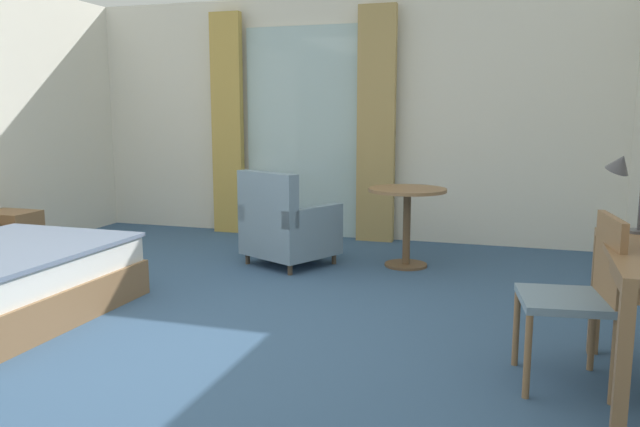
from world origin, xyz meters
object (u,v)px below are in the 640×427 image
(nightstand, at_px, (11,237))
(desk_lamp, at_px, (624,174))
(desk_chair, at_px, (582,290))
(armchair_by_window, at_px, (286,228))
(round_cafe_table, at_px, (407,208))

(nightstand, xyz_separation_m, desk_lamp, (5.17, -0.85, 0.83))
(desk_chair, height_order, armchair_by_window, desk_chair)
(armchair_by_window, height_order, round_cafe_table, armchair_by_window)
(nightstand, distance_m, armchair_by_window, 2.66)
(nightstand, relative_size, armchair_by_window, 0.52)
(desk_chair, bearing_deg, round_cafe_table, 119.47)
(round_cafe_table, bearing_deg, desk_chair, -60.53)
(nightstand, xyz_separation_m, desk_chair, (4.94, -1.34, 0.27))
(desk_chair, relative_size, round_cafe_table, 1.24)
(desk_lamp, bearing_deg, desk_chair, -115.09)
(nightstand, height_order, desk_chair, desk_chair)
(desk_chair, xyz_separation_m, round_cafe_table, (-1.29, 2.29, 0.03))
(desk_lamp, relative_size, armchair_by_window, 0.49)
(desk_lamp, bearing_deg, nightstand, 170.67)
(desk_lamp, distance_m, armchair_by_window, 3.09)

